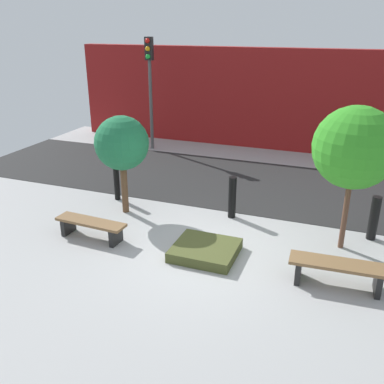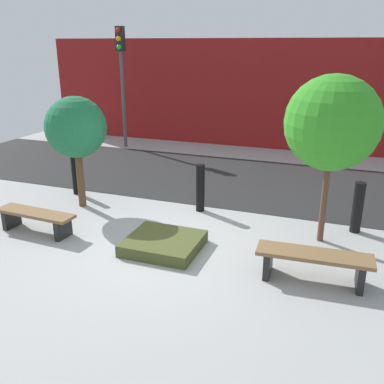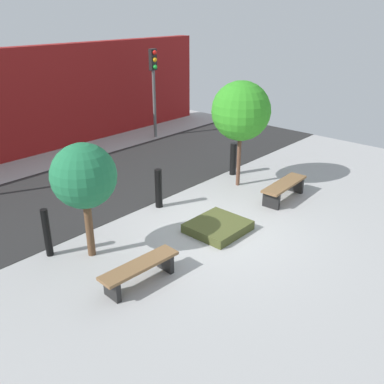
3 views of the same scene
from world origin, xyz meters
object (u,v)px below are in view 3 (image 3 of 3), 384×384
bollard_center (233,159)px  tree_behind_left_bench (84,177)px  bench_left (140,269)px  planter_bed (218,227)px  tree_behind_right_bench (241,111)px  bench_right (284,188)px  bollard_far_left (47,233)px  bollard_left (159,188)px  traffic_light_mid_west (154,77)px

bollard_center → tree_behind_left_bench: bearing=-173.7°
bench_left → bollard_center: size_ratio=1.65×
bench_left → planter_bed: size_ratio=1.29×
tree_behind_left_bench → tree_behind_right_bench: size_ratio=0.81×
planter_bed → tree_behind_left_bench: 3.34m
bench_right → bollard_far_left: 6.16m
bench_left → tree_behind_right_bench: 5.69m
tree_behind_right_bench → bollard_left: 3.13m
bench_right → bench_left: bearing=177.0°
bench_right → traffic_light_mid_west: bearing=71.8°
tree_behind_left_bench → traffic_light_mid_west: traffic_light_mid_west is taller
bench_right → tree_behind_left_bench: 5.56m
tree_behind_left_bench → traffic_light_mid_west: bearing=37.8°
bollard_left → traffic_light_mid_west: size_ratio=0.31×
planter_bed → bench_right: bearing=-4.4°
bollard_left → bollard_center: (3.18, 0.00, -0.02)m
bench_left → bollard_far_left: 2.26m
tree_behind_left_bench → tree_behind_right_bench: 5.17m
bollard_far_left → bollard_left: 3.18m
bench_left → tree_behind_right_bench: size_ratio=0.55×
tree_behind_left_bench → planter_bed: bearing=-27.3°
bench_right → traffic_light_mid_west: size_ratio=0.52×
bench_left → planter_bed: 2.59m
bench_left → tree_behind_left_bench: 2.11m
tree_behind_left_bench → bollard_center: bearing=6.3°
planter_bed → traffic_light_mid_west: bearing=56.6°
tree_behind_left_bench → bench_left: bearing=-90.0°
bollard_left → planter_bed: bearing=-90.0°
bollard_left → bench_right: bearing=-40.0°
bollard_center → bench_left: bearing=-159.4°
bench_right → planter_bed: size_ratio=1.37×
bench_right → bollard_far_left: size_ratio=1.65×
bench_right → bollard_center: 2.25m
bench_left → traffic_light_mid_west: bearing=47.7°
bench_left → planter_bed: (2.58, 0.20, -0.20)m
bollard_center → tree_behind_right_bench: bearing=-133.4°
bollard_left → traffic_light_mid_west: (4.48, 4.83, 1.82)m
planter_bed → bench_left: bearing=-175.6°
bench_left → traffic_light_mid_west: (7.06, 7.00, 2.04)m
planter_bed → tree_behind_right_bench: size_ratio=0.42×
bench_left → bollard_left: (2.58, 2.17, 0.21)m
bench_left → bollard_far_left: (-0.60, 2.17, 0.22)m
bollard_center → bollard_left: bearing=180.0°
tree_behind_right_bench → traffic_light_mid_west: (1.90, 5.47, 0.16)m
bench_right → tree_behind_left_bench: bearing=160.5°
bench_left → tree_behind_left_bench: bearing=93.0°
tree_behind_right_bench → bollard_center: size_ratio=3.01×
bench_right → planter_bed: bearing=172.6°
traffic_light_mid_west → bollard_left: bearing=-132.8°
planter_bed → bollard_far_left: (-3.18, 1.97, 0.42)m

